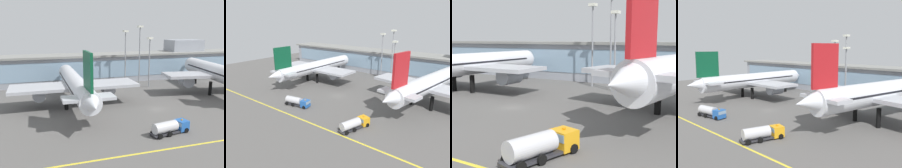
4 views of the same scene
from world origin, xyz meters
TOP-DOWN VIEW (x-y plane):
  - ground_plane at (0.00, 0.00)m, footprint 180.00×180.00m
  - taxiway_centreline_stripe at (0.00, -22.00)m, footprint 144.00×0.50m
  - terminal_building at (1.91, 42.70)m, footprint 125.75×14.00m
  - airliner_near_left at (-20.92, 10.44)m, footprint 36.46×51.35m
  - airliner_near_right at (28.15, 10.60)m, footprint 37.30×48.68m
  - fuel_tanker_truck at (-4.78, -15.77)m, footprint 9.33×4.27m
  - baggage_tug_near at (18.53, -16.95)m, footprint 5.02×9.36m
  - apron_light_mast_west at (7.35, 29.43)m, footprint 1.80×1.80m
  - apron_light_mast_centre at (1.87, 30.42)m, footprint 1.80×1.80m
  - apron_light_mast_far_east at (9.84, 25.83)m, footprint 1.80×1.80m

SIDE VIEW (x-z plane):
  - ground_plane at x=0.00m, z-range 0.00..0.00m
  - taxiway_centreline_stripe at x=0.00m, z-range 0.00..0.01m
  - fuel_tanker_truck at x=-4.78m, z-range 0.06..2.96m
  - baggage_tug_near at x=18.53m, z-range 0.06..2.96m
  - terminal_building at x=1.91m, z-range -2.12..14.71m
  - airliner_near_left at x=-20.92m, z-range -2.34..15.03m
  - airliner_near_right at x=28.15m, z-range -2.60..16.88m
  - apron_light_mast_far_east at x=9.84m, z-range 3.35..22.24m
  - apron_light_mast_centre at x=1.87m, z-range 3.52..24.92m
  - apron_light_mast_west at x=7.35m, z-range 3.62..26.74m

